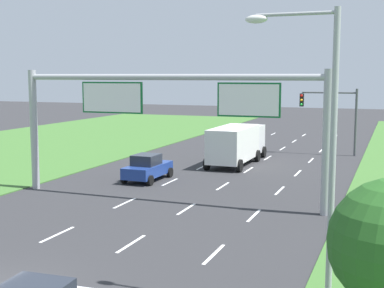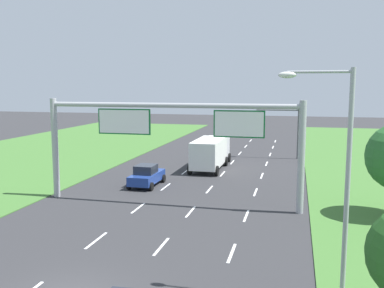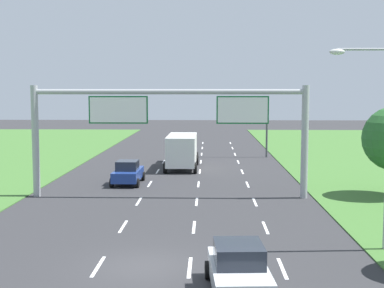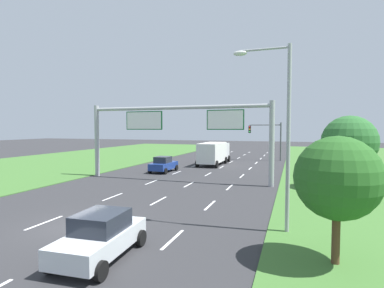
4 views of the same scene
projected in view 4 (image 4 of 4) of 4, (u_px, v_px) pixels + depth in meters
The scene contains 12 objects.
ground_plane at pixel (73, 226), 14.52m from camera, with size 200.00×200.00×0.00m, color #2D2D30.
lane_dashes_inner_left at pixel (165, 177), 29.26m from camera, with size 0.14×68.40×0.01m.
lane_dashes_inner_right at pixel (200, 179), 28.13m from camera, with size 0.14×68.40×0.01m.
lane_dashes_slip at pixel (236, 181), 27.01m from camera, with size 0.14×68.40×0.01m.
car_near_red at pixel (163, 164), 32.56m from camera, with size 2.06×4.06×1.70m.
car_lead_silver at pixel (101, 236), 10.95m from camera, with size 2.28×4.10×1.68m.
box_truck at pixel (214, 152), 39.33m from camera, with size 2.74×8.43×2.88m.
sign_gantry at pixel (177, 127), 26.83m from camera, with size 17.24×0.44×7.00m.
traffic_light_mast at pixel (267, 134), 44.10m from camera, with size 4.76×0.49×5.60m.
street_lamp at pixel (280, 121), 13.50m from camera, with size 2.61×0.32×8.50m.
roadside_tree_near at pixel (337, 178), 10.27m from camera, with size 2.90×2.90×4.51m.
roadside_tree_mid at pixel (349, 142), 22.86m from camera, with size 4.07×4.07×5.74m.
Camera 4 is at (10.09, -11.66, 4.76)m, focal length 28.00 mm.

